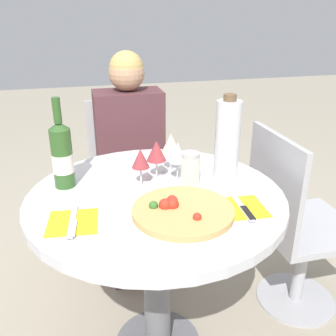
# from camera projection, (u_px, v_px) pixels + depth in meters

# --- Properties ---
(dining_table) EXTENTS (0.91, 0.91, 0.73)m
(dining_table) POSITION_uv_depth(u_px,v_px,m) (156.00, 227.00, 1.38)
(dining_table) COLOR slate
(dining_table) RESTS_ON ground_plane
(chair_behind_diner) EXTENTS (0.42, 0.42, 0.87)m
(chair_behind_diner) POSITION_uv_depth(u_px,v_px,m) (130.00, 182.00, 2.14)
(chair_behind_diner) COLOR #ADADB2
(chair_behind_diner) RESTS_ON ground_plane
(seated_diner) EXTENTS (0.35, 0.42, 1.15)m
(seated_diner) POSITION_uv_depth(u_px,v_px,m) (133.00, 177.00, 1.97)
(seated_diner) COLOR #512D33
(seated_diner) RESTS_ON ground_plane
(chair_empty_side) EXTENTS (0.42, 0.42, 0.87)m
(chair_empty_side) POSITION_uv_depth(u_px,v_px,m) (294.00, 229.00, 1.69)
(chair_empty_side) COLOR #ADADB2
(chair_empty_side) RESTS_ON ground_plane
(pizza_large) EXTENTS (0.33, 0.33, 0.05)m
(pizza_large) POSITION_uv_depth(u_px,v_px,m) (182.00, 211.00, 1.19)
(pizza_large) COLOR tan
(pizza_large) RESTS_ON dining_table
(wine_bottle) EXTENTS (0.08, 0.08, 0.33)m
(wine_bottle) POSITION_uv_depth(u_px,v_px,m) (62.00, 155.00, 1.33)
(wine_bottle) COLOR #2D5623
(wine_bottle) RESTS_ON dining_table
(tall_carafe) EXTENTS (0.09, 0.09, 0.32)m
(tall_carafe) POSITION_uv_depth(u_px,v_px,m) (227.00, 139.00, 1.40)
(tall_carafe) COLOR silver
(tall_carafe) RESTS_ON dining_table
(sugar_shaker) EXTENTS (0.07, 0.07, 0.13)m
(sugar_shaker) POSITION_uv_depth(u_px,v_px,m) (190.00, 169.00, 1.37)
(sugar_shaker) COLOR silver
(sugar_shaker) RESTS_ON dining_table
(wine_glass_front_left) EXTENTS (0.06, 0.06, 0.14)m
(wine_glass_front_left) POSITION_uv_depth(u_px,v_px,m) (141.00, 159.00, 1.35)
(wine_glass_front_left) COLOR silver
(wine_glass_front_left) RESTS_ON dining_table
(wine_glass_center) EXTENTS (0.07, 0.07, 0.15)m
(wine_glass_center) POSITION_uv_depth(u_px,v_px,m) (156.00, 151.00, 1.40)
(wine_glass_center) COLOR silver
(wine_glass_center) RESTS_ON dining_table
(wine_glass_front_right) EXTENTS (0.07, 0.07, 0.15)m
(wine_glass_front_right) POSITION_uv_depth(u_px,v_px,m) (178.00, 153.00, 1.37)
(wine_glass_front_right) COLOR silver
(wine_glass_front_right) RESTS_ON dining_table
(wine_glass_back_right) EXTENTS (0.08, 0.08, 0.16)m
(wine_glass_back_right) POSITION_uv_depth(u_px,v_px,m) (171.00, 144.00, 1.46)
(wine_glass_back_right) COLOR silver
(wine_glass_back_right) RESTS_ON dining_table
(place_setting_left) EXTENTS (0.16, 0.19, 0.01)m
(place_setting_left) POSITION_uv_depth(u_px,v_px,m) (73.00, 222.00, 1.14)
(place_setting_left) COLOR yellow
(place_setting_left) RESTS_ON dining_table
(place_setting_right) EXTENTS (0.16, 0.19, 0.01)m
(place_setting_right) POSITION_uv_depth(u_px,v_px,m) (242.00, 208.00, 1.22)
(place_setting_right) COLOR yellow
(place_setting_right) RESTS_ON dining_table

